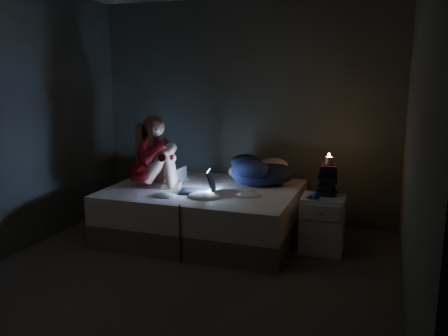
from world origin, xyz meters
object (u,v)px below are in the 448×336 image
at_px(bed, 204,212).
at_px(nightstand, 322,224).
at_px(candle, 329,160).
at_px(phone, 313,197).
at_px(woman, 143,152).
at_px(laptop, 197,181).

relative_size(bed, nightstand, 3.53).
xyz_separation_m(bed, candle, (1.30, 0.08, 0.64)).
bearing_deg(bed, phone, -3.58).
distance_m(bed, woman, 0.93).
relative_size(nightstand, candle, 7.03).
distance_m(nightstand, phone, 0.31).
bearing_deg(candle, woman, -172.12).
bearing_deg(laptop, candle, -0.53).
distance_m(bed, laptop, 0.45).
bearing_deg(phone, laptop, -158.54).
bearing_deg(candle, laptop, -167.21).
relative_size(laptop, candle, 4.40).
height_order(woman, candle, woman).
xyz_separation_m(nightstand, candle, (0.02, 0.09, 0.63)).
distance_m(bed, phone, 1.22).
distance_m(woman, phone, 1.84).
height_order(laptop, phone, laptop).
bearing_deg(woman, candle, -8.72).
bearing_deg(laptop, bed, 79.01).
bearing_deg(laptop, nightstand, -4.34).
relative_size(bed, phone, 14.17).
bearing_deg(bed, woman, -163.17).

